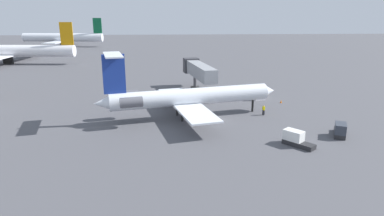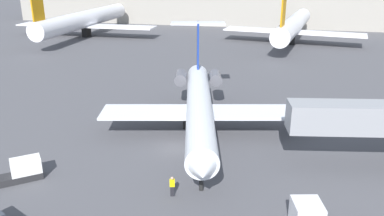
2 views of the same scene
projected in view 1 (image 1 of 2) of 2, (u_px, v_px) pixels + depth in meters
name	position (u px, v px, depth m)	size (l,w,h in m)	color
ground_plane	(213.00, 120.00, 52.81)	(400.00, 400.00, 0.10)	#4C4C51
regional_jet	(186.00, 96.00, 52.66)	(21.39, 29.21, 10.43)	silver
jet_bridge	(198.00, 70.00, 70.00)	(16.50, 5.85, 6.23)	gray
ground_crew_marshaller	(264.00, 110.00, 54.78)	(0.46, 0.36, 1.69)	black
baggage_tug_lead	(340.00, 130.00, 45.47)	(4.22, 2.97, 1.90)	#262628
baggage_tug_trailing	(296.00, 139.00, 42.35)	(3.96, 3.65, 1.90)	#262628
cargo_container_uld	(258.00, 94.00, 64.53)	(2.40, 2.51, 1.97)	silver
traffic_cone_near	(281.00, 101.00, 62.22)	(0.36, 0.36, 0.55)	orange
parked_airliner_east_mid	(8.00, 51.00, 106.96)	(36.66, 43.36, 13.05)	white
parked_airliner_east_end	(63.00, 38.00, 159.98)	(32.29, 38.10, 13.26)	silver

